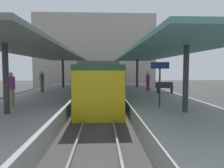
{
  "coord_description": "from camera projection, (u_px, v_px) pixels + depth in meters",
  "views": [
    {
      "loc": [
        0.2,
        -13.76,
        2.86
      ],
      "look_at": [
        0.95,
        2.43,
        1.72
      ],
      "focal_mm": 33.59,
      "sensor_mm": 36.0,
      "label": 1
    }
  ],
  "objects": [
    {
      "name": "passenger_near_bench",
      "position": [
        11.0,
        89.0,
        10.48
      ],
      "size": [
        0.36,
        0.36,
        1.71
      ],
      "color": "#998460",
      "rests_on": "platform_left"
    },
    {
      "name": "rail_near_side",
      "position": [
        89.0,
        108.0,
        13.85
      ],
      "size": [
        0.08,
        28.0,
        0.14
      ],
      "primitive_type": "cube",
      "color": "slate",
      "rests_on": "track_ballast"
    },
    {
      "name": "passenger_far_end",
      "position": [
        148.0,
        81.0,
        18.12
      ],
      "size": [
        0.36,
        0.36,
        1.62
      ],
      "color": "maroon",
      "rests_on": "platform_right"
    },
    {
      "name": "platform_right",
      "position": [
        156.0,
        104.0,
        14.05
      ],
      "size": [
        4.4,
        28.0,
        1.0
      ],
      "primitive_type": "cube",
      "color": "#9E9E99",
      "rests_on": "ground_plane"
    },
    {
      "name": "canopy_left",
      "position": [
        46.0,
        54.0,
        14.85
      ],
      "size": [
        4.18,
        21.0,
        3.07
      ],
      "color": "#333335",
      "rests_on": "platform_left"
    },
    {
      "name": "platform_bench",
      "position": [
        165.0,
        87.0,
        16.42
      ],
      "size": [
        1.4,
        0.41,
        0.86
      ],
      "color": "black",
      "rests_on": "platform_right"
    },
    {
      "name": "platform_sign",
      "position": [
        160.0,
        74.0,
        10.13
      ],
      "size": [
        0.9,
        0.08,
        2.21
      ],
      "color": "#262628",
      "rests_on": "platform_right"
    },
    {
      "name": "platform_left",
      "position": [
        41.0,
        105.0,
        13.7
      ],
      "size": [
        4.4,
        28.0,
        1.0
      ],
      "primitive_type": "cube",
      "color": "#9E9E99",
      "rests_on": "ground_plane"
    },
    {
      "name": "passenger_mid_platform",
      "position": [
        42.0,
        81.0,
        16.76
      ],
      "size": [
        0.36,
        0.36,
        1.7
      ],
      "color": "#386B3D",
      "rests_on": "platform_left"
    },
    {
      "name": "ground_plane",
      "position": [
        99.0,
        112.0,
        13.91
      ],
      "size": [
        80.0,
        80.0,
        0.0
      ],
      "primitive_type": "plane",
      "color": "#383835"
    },
    {
      "name": "track_ballast",
      "position": [
        99.0,
        111.0,
        13.9
      ],
      "size": [
        3.2,
        28.0,
        0.2
      ],
      "primitive_type": "cube",
      "color": "#423F3D",
      "rests_on": "ground_plane"
    },
    {
      "name": "canopy_right",
      "position": [
        152.0,
        55.0,
        15.2
      ],
      "size": [
        4.18,
        21.0,
        3.04
      ],
      "color": "#333335",
      "rests_on": "platform_right"
    },
    {
      "name": "commuter_train",
      "position": [
        100.0,
        82.0,
        18.09
      ],
      "size": [
        2.78,
        15.68,
        3.1
      ],
      "color": "#2D5633",
      "rests_on": "track_ballast"
    },
    {
      "name": "rail_far_side",
      "position": [
        110.0,
        108.0,
        13.92
      ],
      "size": [
        0.08,
        28.0,
        0.14
      ],
      "primitive_type": "cube",
      "color": "slate",
      "rests_on": "track_ballast"
    },
    {
      "name": "station_building_backdrop",
      "position": [
        95.0,
        53.0,
        33.41
      ],
      "size": [
        18.0,
        6.0,
        11.0
      ],
      "primitive_type": "cube",
      "color": "#A89E8E",
      "rests_on": "ground_plane"
    }
  ]
}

